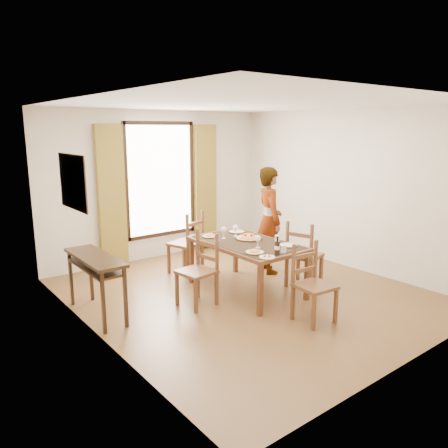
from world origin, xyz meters
TOP-DOWN VIEW (x-y plane):
  - ground at (0.00, 0.00)m, footprint 5.00×5.00m
  - room_shell at (-0.00, 0.13)m, footprint 4.60×5.10m
  - console_table at (-2.03, 0.60)m, footprint 0.38×1.20m
  - dining_table at (0.06, 0.08)m, footprint 1.01×1.70m
  - chair_west at (-0.79, 0.09)m, footprint 0.50×0.50m
  - chair_north at (-0.16, 1.34)m, footprint 0.59×0.59m
  - chair_south at (0.04, -1.20)m, footprint 0.47×0.47m
  - chair_east at (0.85, -0.31)m, footprint 0.57×0.57m
  - man at (0.96, 0.56)m, footprint 0.96×0.90m
  - plate_sw at (-0.25, -0.43)m, footprint 0.27×0.27m
  - plate_se at (0.37, -0.46)m, footprint 0.27×0.27m
  - plate_nw at (-0.19, 0.65)m, footprint 0.27×0.27m
  - plate_ne at (0.32, 0.63)m, footprint 0.27×0.27m
  - pasta_platter at (0.18, 0.18)m, footprint 0.40×0.40m
  - caprese_plate at (-0.26, -0.69)m, footprint 0.20×0.20m
  - wine_glass_a at (-0.04, -0.27)m, footprint 0.08×0.08m
  - wine_glass_b at (0.14, 0.44)m, footprint 0.08×0.08m
  - wine_glass_c at (-0.09, 0.44)m, footprint 0.08×0.08m
  - tumbler_a at (0.40, -0.20)m, footprint 0.07×0.07m
  - tumbler_b at (-0.28, 0.35)m, footprint 0.07×0.07m
  - tumbler_c at (0.08, -0.65)m, footprint 0.07×0.07m
  - wine_bottle at (-0.07, -0.68)m, footprint 0.07×0.07m

SIDE VIEW (x-z plane):
  - ground at x=0.00m, z-range 0.00..0.00m
  - chair_south at x=0.04m, z-range -0.03..0.95m
  - chair_west at x=-0.79m, z-range -0.04..0.97m
  - chair_east at x=0.85m, z-range -0.04..1.00m
  - chair_north at x=-0.16m, z-range -0.04..1.01m
  - console_table at x=-2.03m, z-range 0.28..1.08m
  - dining_table at x=0.06m, z-range 0.31..1.07m
  - caprese_plate at x=-0.26m, z-range 0.76..0.80m
  - plate_sw at x=-0.25m, z-range 0.76..0.81m
  - plate_se at x=0.37m, z-range 0.76..0.81m
  - plate_nw at x=-0.19m, z-range 0.76..0.81m
  - plate_ne at x=0.32m, z-range 0.76..0.81m
  - pasta_platter at x=0.18m, z-range 0.76..0.86m
  - tumbler_a at x=0.40m, z-range 0.76..0.86m
  - tumbler_b at x=-0.28m, z-range 0.76..0.86m
  - tumbler_c at x=0.08m, z-range 0.76..0.86m
  - wine_glass_a at x=-0.04m, z-range 0.76..0.94m
  - wine_glass_b at x=0.14m, z-range 0.76..0.94m
  - wine_glass_c at x=-0.09m, z-range 0.76..0.94m
  - wine_bottle at x=-0.07m, z-range 0.76..1.00m
  - man at x=0.96m, z-range 0.00..1.77m
  - room_shell at x=0.00m, z-range 0.17..2.91m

